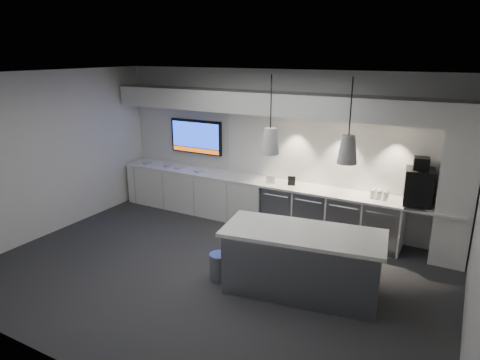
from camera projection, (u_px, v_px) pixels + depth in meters
The scene contains 27 objects.
floor at pixel (211, 273), 6.67m from camera, with size 7.00×7.00×0.00m, color #2B2B2D.
ceiling at pixel (207, 75), 5.80m from camera, with size 7.00×7.00×0.00m, color black.
wall_back at pixel (278, 148), 8.34m from camera, with size 7.00×7.00×0.00m, color silver.
wall_front at pixel (70, 246), 4.14m from camera, with size 7.00×7.00×0.00m, color silver.
wall_left at pixel (49, 154), 7.85m from camera, with size 7.00×7.00×0.00m, color silver.
back_counter at pixel (271, 183), 8.24m from camera, with size 6.80×0.65×0.04m, color white.
left_base_cabinets at pixel (196, 191), 9.18m from camera, with size 3.30×0.63×0.86m, color white.
fridge_unit_a at pixel (282, 207), 8.26m from camera, with size 0.60×0.61×0.85m, color gray.
fridge_unit_b at pixel (313, 213), 7.97m from camera, with size 0.60×0.61×0.85m, color gray.
fridge_unit_c at pixel (347, 219), 7.68m from camera, with size 0.60×0.61×0.85m, color gray.
fridge_unit_d at pixel (383, 225), 7.39m from camera, with size 0.60×0.61×0.85m, color gray.
backsplash at pixel (339, 153), 7.75m from camera, with size 4.60×0.03×1.30m, color white.
soffit at pixel (273, 103), 7.82m from camera, with size 6.90×0.60×0.40m, color white.
column at pixel (458, 186), 6.67m from camera, with size 0.55×0.55×2.60m, color white.
wall_tv at pixel (196, 137), 9.15m from camera, with size 1.25×0.07×0.72m.
island at pixel (302, 262), 6.01m from camera, with size 2.33×1.28×0.94m.
bin at pixel (219, 267), 6.42m from camera, with size 0.30×0.30×0.42m, color gray.
coffee_machine at pixel (419, 185), 6.96m from camera, with size 0.50×0.66×0.79m.
sign_black at pixel (292, 181), 7.99m from camera, with size 0.14×0.02×0.18m, color black.
sign_white at pixel (271, 179), 8.15m from camera, with size 0.18×0.02×0.14m, color white.
cup_cluster at pixel (379, 194), 7.27m from camera, with size 0.29×0.18×0.16m, color white, non-canonical shape.
tray_a at pixel (147, 163), 9.57m from camera, with size 0.16×0.16×0.03m, color #ABABAB.
tray_b at pixel (168, 166), 9.33m from camera, with size 0.16×0.16×0.03m, color #ABABAB.
tray_c at pixel (179, 168), 9.18m from camera, with size 0.16×0.16×0.03m, color #ABABAB.
tray_d at pixel (199, 171), 8.91m from camera, with size 0.16×0.16×0.03m, color #ABABAB.
pendant_left at pixel (270, 141), 5.76m from camera, with size 0.25×0.25×1.06m.
pendant_right at pixel (348, 149), 5.28m from camera, with size 0.25×0.25×1.06m.
Camera 1 is at (3.26, -5.02, 3.31)m, focal length 32.00 mm.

